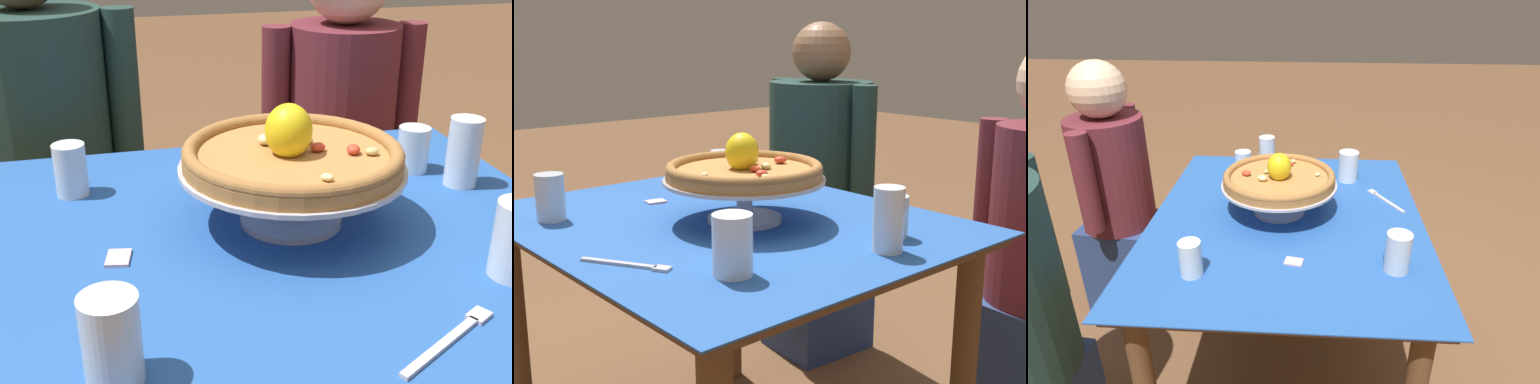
{
  "view_description": "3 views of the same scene",
  "coord_description": "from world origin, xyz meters",
  "views": [
    {
      "loc": [
        -0.25,
        -0.91,
        1.21
      ],
      "look_at": [
        -0.0,
        0.09,
        0.75
      ],
      "focal_mm": 44.77,
      "sensor_mm": 36.0,
      "label": 1
    },
    {
      "loc": [
        1.24,
        -0.93,
        1.15
      ],
      "look_at": [
        0.09,
        0.06,
        0.79
      ],
      "focal_mm": 47.21,
      "sensor_mm": 36.0,
      "label": 2
    },
    {
      "loc": [
        -1.27,
        -0.07,
        1.44
      ],
      "look_at": [
        0.05,
        0.01,
        0.78
      ],
      "focal_mm": 31.15,
      "sensor_mm": 36.0,
      "label": 3
    }
  ],
  "objects": [
    {
      "name": "pizza",
      "position": [
        0.04,
        0.03,
        0.84
      ],
      "size": [
        0.37,
        0.37,
        0.11
      ],
      "color": "#AD753D",
      "rests_on": "pizza_stand"
    },
    {
      "name": "pizza_stand",
      "position": [
        0.04,
        0.03,
        0.79
      ],
      "size": [
        0.38,
        0.38,
        0.1
      ],
      "color": "#B7B7C1",
      "rests_on": "dining_table"
    },
    {
      "name": "water_glass_front_right",
      "position": [
        0.31,
        -0.22,
        0.77
      ],
      "size": [
        0.08,
        0.08,
        0.12
      ],
      "color": "white",
      "rests_on": "dining_table"
    },
    {
      "name": "ground_plane",
      "position": [
        0.0,
        0.0,
        0.0
      ],
      "size": [
        14.0,
        14.0,
        0.0
      ],
      "primitive_type": "plane",
      "color": "brown"
    },
    {
      "name": "water_glass_front_left",
      "position": [
        -0.27,
        -0.31,
        0.77
      ],
      "size": [
        0.07,
        0.07,
        0.11
      ],
      "color": "silver",
      "rests_on": "dining_table"
    },
    {
      "name": "water_glass_side_right",
      "position": [
        0.41,
        0.1,
        0.77
      ],
      "size": [
        0.06,
        0.06,
        0.13
      ],
      "color": "white",
      "rests_on": "dining_table"
    },
    {
      "name": "water_glass_back_left",
      "position": [
        -0.33,
        0.23,
        0.76
      ],
      "size": [
        0.06,
        0.06,
        0.1
      ],
      "color": "silver",
      "rests_on": "dining_table"
    },
    {
      "name": "water_glass_back_right",
      "position": [
        0.35,
        0.19,
        0.76
      ],
      "size": [
        0.06,
        0.06,
        0.09
      ],
      "color": "silver",
      "rests_on": "dining_table"
    },
    {
      "name": "dining_table",
      "position": [
        0.0,
        0.0,
        0.6
      ],
      "size": [
        1.05,
        0.88,
        0.72
      ],
      "color": "brown",
      "rests_on": "ground"
    },
    {
      "name": "sugar_packet",
      "position": [
        -0.25,
        -0.03,
        0.72
      ],
      "size": [
        0.04,
        0.06,
        0.0
      ],
      "primitive_type": "cube",
      "rotation": [
        0.0,
        0.0,
        1.4
      ],
      "color": "beige",
      "rests_on": "dining_table"
    },
    {
      "name": "diner_right",
      "position": [
        0.42,
        0.77,
        0.54
      ],
      "size": [
        0.47,
        0.34,
        1.14
      ],
      "color": "navy",
      "rests_on": "ground"
    },
    {
      "name": "dinner_fork",
      "position": [
        0.15,
        -0.34,
        0.72
      ],
      "size": [
        0.17,
        0.11,
        0.01
      ],
      "color": "#B7B7C1",
      "rests_on": "dining_table"
    }
  ]
}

